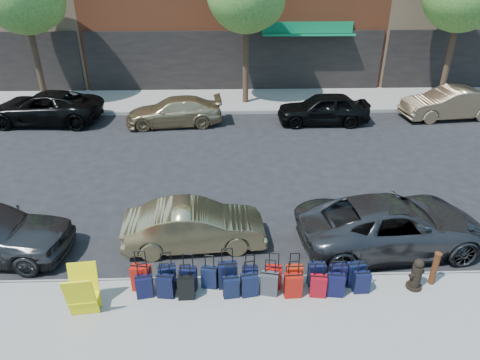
{
  "coord_description": "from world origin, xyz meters",
  "views": [
    {
      "loc": [
        -0.48,
        -12.58,
        7.11
      ],
      "look_at": [
        -0.13,
        -1.5,
        1.24
      ],
      "focal_mm": 32.0,
      "sensor_mm": 36.0,
      "label": 1
    }
  ],
  "objects_px": {
    "car_near_1": "(195,226)",
    "car_far_0": "(44,108)",
    "bollard": "(435,268)",
    "suitcase_front_5": "(250,276)",
    "car_near_2": "(392,224)",
    "car_far_3": "(450,103)",
    "car_far_2": "(323,108)",
    "fire_hydrant": "(416,275)",
    "display_rack": "(83,292)",
    "car_far_1": "(174,112)"
  },
  "relations": [
    {
      "from": "car_far_2",
      "to": "car_far_3",
      "type": "distance_m",
      "value": 6.27
    },
    {
      "from": "car_far_0",
      "to": "car_far_3",
      "type": "relative_size",
      "value": 1.16
    },
    {
      "from": "car_near_1",
      "to": "suitcase_front_5",
      "type": "bearing_deg",
      "value": -147.09
    },
    {
      "from": "car_far_1",
      "to": "car_far_2",
      "type": "xyz_separation_m",
      "value": [
        6.97,
        -0.01,
        0.08
      ]
    },
    {
      "from": "suitcase_front_5",
      "to": "bollard",
      "type": "distance_m",
      "value": 4.33
    },
    {
      "from": "fire_hydrant",
      "to": "car_far_0",
      "type": "xyz_separation_m",
      "value": [
        -12.93,
        12.0,
        0.2
      ]
    },
    {
      "from": "display_rack",
      "to": "car_near_2",
      "type": "xyz_separation_m",
      "value": [
        7.54,
        2.35,
        0.01
      ]
    },
    {
      "from": "car_far_2",
      "to": "car_far_3",
      "type": "bearing_deg",
      "value": 95.01
    },
    {
      "from": "bollard",
      "to": "car_near_2",
      "type": "distance_m",
      "value": 1.75
    },
    {
      "from": "suitcase_front_5",
      "to": "bollard",
      "type": "relative_size",
      "value": 0.99
    },
    {
      "from": "car_near_1",
      "to": "car_far_1",
      "type": "xyz_separation_m",
      "value": [
        -1.56,
        9.49,
        0.02
      ]
    },
    {
      "from": "car_near_2",
      "to": "car_far_3",
      "type": "height_order",
      "value": "car_far_3"
    },
    {
      "from": "bollard",
      "to": "car_far_2",
      "type": "xyz_separation_m",
      "value": [
        -0.31,
        11.37,
        0.12
      ]
    },
    {
      "from": "bollard",
      "to": "display_rack",
      "type": "xyz_separation_m",
      "value": [
        -7.97,
        -0.65,
        0.09
      ]
    },
    {
      "from": "suitcase_front_5",
      "to": "car_near_2",
      "type": "distance_m",
      "value": 4.24
    },
    {
      "from": "fire_hydrant",
      "to": "car_near_2",
      "type": "distance_m",
      "value": 1.84
    },
    {
      "from": "car_near_1",
      "to": "bollard",
      "type": "bearing_deg",
      "value": -112.63
    },
    {
      "from": "car_far_3",
      "to": "car_near_1",
      "type": "bearing_deg",
      "value": -55.42
    },
    {
      "from": "car_far_0",
      "to": "car_far_2",
      "type": "xyz_separation_m",
      "value": [
        13.09,
        -0.49,
        -0.01
      ]
    },
    {
      "from": "fire_hydrant",
      "to": "car_far_1",
      "type": "xyz_separation_m",
      "value": [
        -6.81,
        11.52,
        0.12
      ]
    },
    {
      "from": "fire_hydrant",
      "to": "car_far_0",
      "type": "height_order",
      "value": "car_far_0"
    },
    {
      "from": "bollard",
      "to": "car_far_3",
      "type": "xyz_separation_m",
      "value": [
        5.93,
        11.88,
        0.14
      ]
    },
    {
      "from": "display_rack",
      "to": "car_far_2",
      "type": "distance_m",
      "value": 14.26
    },
    {
      "from": "car_far_0",
      "to": "car_far_1",
      "type": "relative_size",
      "value": 1.19
    },
    {
      "from": "car_near_1",
      "to": "car_far_2",
      "type": "xyz_separation_m",
      "value": [
        5.42,
        9.47,
        0.1
      ]
    },
    {
      "from": "fire_hydrant",
      "to": "car_far_0",
      "type": "relative_size",
      "value": 0.16
    },
    {
      "from": "fire_hydrant",
      "to": "car_near_1",
      "type": "height_order",
      "value": "car_near_1"
    },
    {
      "from": "car_near_1",
      "to": "car_near_2",
      "type": "height_order",
      "value": "car_near_2"
    },
    {
      "from": "display_rack",
      "to": "car_near_2",
      "type": "bearing_deg",
      "value": 11.36
    },
    {
      "from": "car_far_3",
      "to": "suitcase_front_5",
      "type": "bearing_deg",
      "value": -46.92
    },
    {
      "from": "car_far_2",
      "to": "car_near_2",
      "type": "bearing_deg",
      "value": -0.38
    },
    {
      "from": "suitcase_front_5",
      "to": "car_near_2",
      "type": "bearing_deg",
      "value": 22.54
    },
    {
      "from": "bollard",
      "to": "car_near_1",
      "type": "xyz_separation_m",
      "value": [
        -5.73,
        1.9,
        0.02
      ]
    },
    {
      "from": "suitcase_front_5",
      "to": "car_near_2",
      "type": "relative_size",
      "value": 0.17
    },
    {
      "from": "fire_hydrant",
      "to": "display_rack",
      "type": "xyz_separation_m",
      "value": [
        -7.5,
        -0.52,
        0.17
      ]
    },
    {
      "from": "car_far_0",
      "to": "car_far_2",
      "type": "relative_size",
      "value": 1.24
    },
    {
      "from": "suitcase_front_5",
      "to": "car_far_2",
      "type": "relative_size",
      "value": 0.2
    },
    {
      "from": "suitcase_front_5",
      "to": "car_far_1",
      "type": "xyz_separation_m",
      "value": [
        -2.96,
        11.33,
        0.22
      ]
    },
    {
      "from": "suitcase_front_5",
      "to": "car_far_1",
      "type": "relative_size",
      "value": 0.2
    },
    {
      "from": "bollard",
      "to": "display_rack",
      "type": "height_order",
      "value": "display_rack"
    },
    {
      "from": "display_rack",
      "to": "fire_hydrant",
      "type": "bearing_deg",
      "value": -1.96
    },
    {
      "from": "car_near_2",
      "to": "car_far_3",
      "type": "bearing_deg",
      "value": -37.87
    },
    {
      "from": "bollard",
      "to": "car_far_0",
      "type": "distance_m",
      "value": 17.9
    },
    {
      "from": "car_far_0",
      "to": "car_far_2",
      "type": "distance_m",
      "value": 13.1
    },
    {
      "from": "car_near_2",
      "to": "car_far_2",
      "type": "bearing_deg",
      "value": -6.59
    },
    {
      "from": "car_near_2",
      "to": "car_near_1",
      "type": "bearing_deg",
      "value": 81.88
    },
    {
      "from": "bollard",
      "to": "car_near_1",
      "type": "distance_m",
      "value": 6.04
    },
    {
      "from": "car_near_1",
      "to": "car_far_0",
      "type": "height_order",
      "value": "car_far_0"
    },
    {
      "from": "bollard",
      "to": "car_near_2",
      "type": "bearing_deg",
      "value": 104.31
    },
    {
      "from": "fire_hydrant",
      "to": "car_far_2",
      "type": "height_order",
      "value": "car_far_2"
    }
  ]
}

